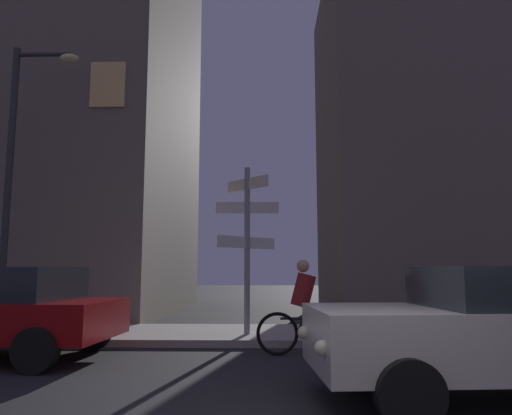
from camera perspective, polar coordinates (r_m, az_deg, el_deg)
sidewalk_kerb at (r=10.48m, az=6.92°, el=-14.88°), size 40.00×2.64×0.14m
signpost at (r=9.93m, az=-1.07°, el=-3.40°), size 1.32×1.15×3.44m
street_lamp at (r=12.19m, az=-26.59°, el=5.12°), size 1.55×0.28×6.46m
car_side_parked at (r=6.12m, az=27.62°, el=-12.76°), size 4.41×2.19×1.48m
cyclist at (r=8.37m, az=6.05°, el=-12.13°), size 1.82×0.35×1.61m
building_left_block at (r=18.88m, az=-21.40°, el=12.58°), size 8.08×9.37×15.47m
building_right_block at (r=19.50m, az=27.17°, el=7.04°), size 12.61×6.72×12.07m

